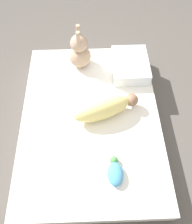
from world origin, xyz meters
TOP-DOWN VIEW (x-y plane):
  - ground_plane at (0.00, 0.00)m, footprint 12.00×12.00m
  - bed_mattress at (0.00, 0.00)m, footprint 1.48×1.07m
  - swaddled_baby at (0.01, -0.11)m, footprint 0.29×0.52m
  - pillow at (0.46, -0.36)m, footprint 0.38×0.30m
  - bunny_plush at (0.55, 0.08)m, footprint 0.19×0.19m
  - turtle_plush at (-0.46, -0.15)m, footprint 0.21×0.11m

SIDE VIEW (x-z plane):
  - ground_plane at x=0.00m, z-range 0.00..0.00m
  - bed_mattress at x=0.00m, z-range 0.00..0.17m
  - turtle_plush at x=-0.46m, z-range 0.17..0.24m
  - pillow at x=0.46m, z-range 0.17..0.29m
  - swaddled_baby at x=0.01m, z-range 0.17..0.35m
  - bunny_plush at x=0.55m, z-range 0.12..0.51m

